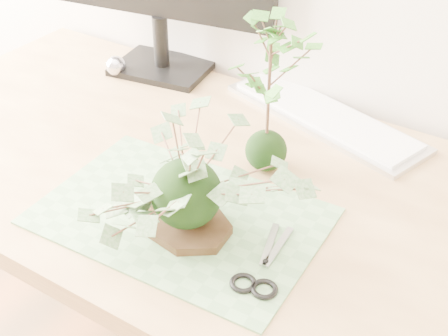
{
  "coord_description": "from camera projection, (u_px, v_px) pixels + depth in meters",
  "views": [
    {
      "loc": [
        0.43,
        0.47,
        1.4
      ],
      "look_at": [
        0.0,
        1.14,
        0.84
      ],
      "focal_mm": 50.0,
      "sensor_mm": 36.0,
      "label": 1
    }
  ],
  "objects": [
    {
      "name": "keyboard",
      "position": [
        324.0,
        116.0,
        1.29
      ],
      "size": [
        0.48,
        0.26,
        0.02
      ],
      "rotation": [
        0.0,
        0.0,
        -0.29
      ],
      "color": "#BCBCBC",
      "rests_on": "desk"
    },
    {
      "name": "stone_dish",
      "position": [
        188.0,
        225.0,
        1.0
      ],
      "size": [
        0.18,
        0.18,
        0.01
      ],
      "primitive_type": "cylinder",
      "rotation": [
        0.0,
        0.0,
        -0.17
      ],
      "color": "black",
      "rests_on": "cutting_mat"
    },
    {
      "name": "scissors",
      "position": [
        256.0,
        275.0,
        0.91
      ],
      "size": [
        0.08,
        0.17,
        0.01
      ],
      "rotation": [
        0.0,
        0.0,
        0.19
      ],
      "color": "gray",
      "rests_on": "cutting_mat"
    },
    {
      "name": "cutting_mat",
      "position": [
        180.0,
        216.0,
        1.03
      ],
      "size": [
        0.48,
        0.33,
        0.0
      ],
      "primitive_type": "cube",
      "rotation": [
        0.0,
        0.0,
        0.05
      ],
      "color": "#5F8E59",
      "rests_on": "desk"
    },
    {
      "name": "desk",
      "position": [
        247.0,
        227.0,
        1.15
      ],
      "size": [
        1.6,
        0.7,
        0.74
      ],
      "color": "tan",
      "rests_on": "ground_plane"
    },
    {
      "name": "foil_ball",
      "position": [
        116.0,
        66.0,
        1.45
      ],
      "size": [
        0.05,
        0.05,
        0.05
      ],
      "primitive_type": "sphere",
      "color": "silver",
      "rests_on": "desk"
    },
    {
      "name": "ivy_kokedama",
      "position": [
        185.0,
        166.0,
        0.93
      ],
      "size": [
        0.36,
        0.36,
        0.22
      ],
      "rotation": [
        0.0,
        0.0,
        0.16
      ],
      "color": "black",
      "rests_on": "stone_dish"
    },
    {
      "name": "maple_kokedama",
      "position": [
        270.0,
        56.0,
        1.02
      ],
      "size": [
        0.21,
        0.21,
        0.32
      ],
      "rotation": [
        0.0,
        0.0,
        0.32
      ],
      "color": "black",
      "rests_on": "desk"
    }
  ]
}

